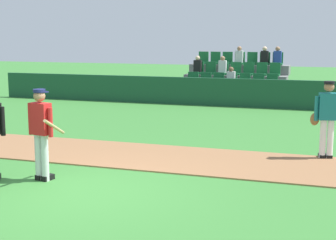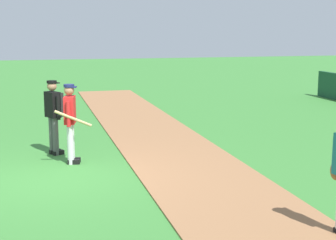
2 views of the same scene
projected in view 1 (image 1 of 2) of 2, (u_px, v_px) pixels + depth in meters
ground_plane at (84, 192)px, 9.08m from camera, size 80.00×80.00×0.00m
infield_dirt_path at (143, 156)px, 11.76m from camera, size 28.00×2.46×0.03m
dugout_fence at (226, 92)px, 20.10m from camera, size 20.00×0.16×1.11m
stadium_bleachers at (235, 86)px, 21.85m from camera, size 4.45×2.95×2.30m
batter_red_jersey at (41, 131)px, 9.67m from camera, size 0.63×0.80×1.76m
runner_teal_jersey at (327, 117)px, 11.36m from camera, size 0.67×0.36×1.76m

